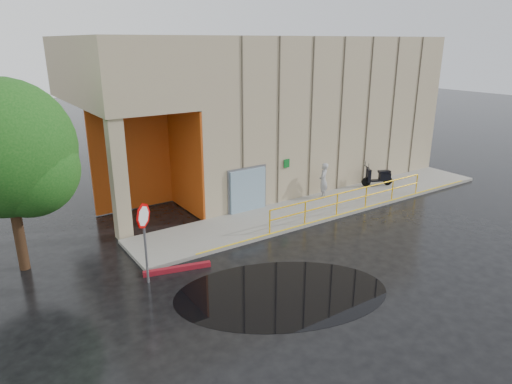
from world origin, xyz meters
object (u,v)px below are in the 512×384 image
at_px(tree_near, 10,154).
at_px(person, 323,180).
at_px(scooter, 378,172).
at_px(red_curb, 177,269).
at_px(stop_sign, 144,227).

bearing_deg(tree_near, person, -1.16).
bearing_deg(tree_near, scooter, -1.60).
distance_m(person, red_curb, 9.88).
height_order(person, stop_sign, stop_sign).
distance_m(person, stop_sign, 11.05).
relative_size(stop_sign, tree_near, 0.42).
height_order(person, tree_near, tree_near).
distance_m(scooter, red_curb, 13.53).
xyz_separation_m(stop_sign, tree_near, (-3.16, 3.33, 2.18)).
distance_m(stop_sign, red_curb, 2.30).
distance_m(person, scooter, 3.84).
height_order(stop_sign, tree_near, tree_near).
xyz_separation_m(person, scooter, (3.83, -0.21, -0.12)).
distance_m(scooter, tree_near, 17.88).
relative_size(scooter, tree_near, 0.27).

